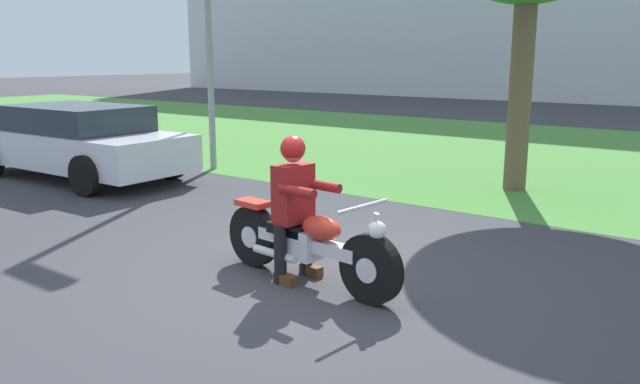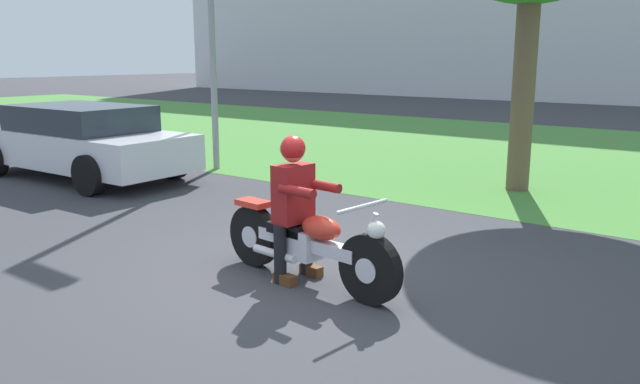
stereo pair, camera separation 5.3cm
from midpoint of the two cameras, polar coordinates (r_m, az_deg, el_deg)
ground at (r=6.29m, az=-1.53°, el=-7.55°), size 120.00×120.00×0.00m
grass_verge at (r=14.59m, az=22.38°, el=2.87°), size 60.00×12.00×0.01m
motorcycle_lead at (r=5.99m, az=-0.89°, el=-4.67°), size 2.15×0.66×0.87m
rider_lead at (r=5.99m, az=-2.04°, el=-0.45°), size 0.58×0.50×1.39m
car_parked at (r=11.96m, az=-20.54°, el=4.36°), size 4.46×2.02×1.28m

